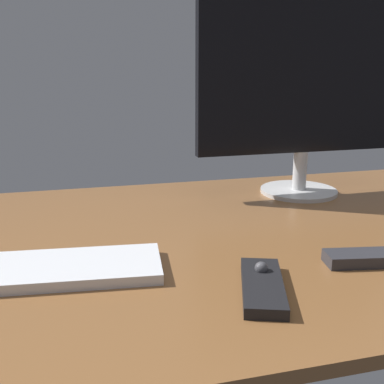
{
  "coord_description": "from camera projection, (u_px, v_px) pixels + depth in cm",
  "views": [
    {
      "loc": [
        -30.21,
        -80.14,
        33.69
      ],
      "look_at": [
        -7.24,
        9.97,
        8.0
      ],
      "focal_mm": 42.48,
      "sensor_mm": 36.0,
      "label": 1
    }
  ],
  "objects": [
    {
      "name": "tv_remote",
      "position": [
        374.0,
        258.0,
        0.75
      ],
      "size": [
        16.82,
        7.45,
        2.03
      ],
      "primitive_type": "cube",
      "rotation": [
        0.0,
        0.0,
        -0.17
      ],
      "color": "#2D2D33",
      "rests_on": "desk"
    },
    {
      "name": "keyboard",
      "position": [
        39.0,
        270.0,
        0.71
      ],
      "size": [
        39.36,
        16.68,
        1.75
      ],
      "primitive_type": "cube",
      "rotation": [
        0.0,
        0.0,
        -0.1
      ],
      "color": "silver",
      "rests_on": "desk"
    },
    {
      "name": "monitor",
      "position": [
        305.0,
        83.0,
        1.11
      ],
      "size": [
        55.24,
        19.62,
        49.56
      ],
      "rotation": [
        0.0,
        0.0,
        0.01
      ],
      "color": "silver",
      "rests_on": "desk"
    },
    {
      "name": "media_remote",
      "position": [
        262.0,
        285.0,
        0.66
      ],
      "size": [
        10.85,
        17.26,
        3.07
      ],
      "rotation": [
        0.0,
        0.0,
        1.24
      ],
      "color": "black",
      "rests_on": "desk"
    },
    {
      "name": "desk",
      "position": [
        239.0,
        236.0,
        0.91
      ],
      "size": [
        140.0,
        84.0,
        2.0
      ],
      "primitive_type": "cube",
      "color": "brown",
      "rests_on": "ground"
    }
  ]
}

